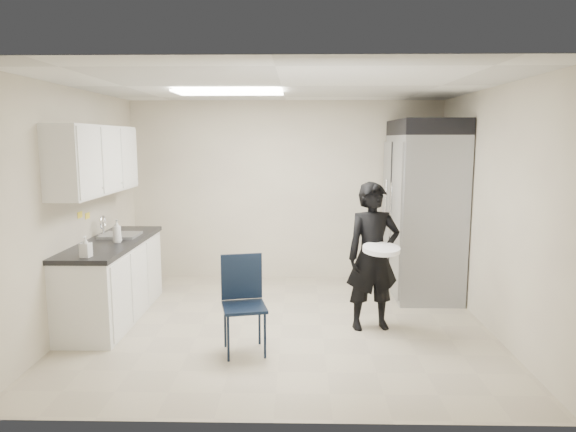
{
  "coord_description": "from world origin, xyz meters",
  "views": [
    {
      "loc": [
        0.18,
        -5.47,
        2.05
      ],
      "look_at": [
        0.06,
        0.2,
        1.2
      ],
      "focal_mm": 32.0,
      "sensor_mm": 36.0,
      "label": 1
    }
  ],
  "objects_px": {
    "folding_chair": "(244,307)",
    "man_tuxedo": "(373,256)",
    "lower_counter": "(113,282)",
    "commercial_fridge": "(423,215)"
  },
  "relations": [
    {
      "from": "lower_counter",
      "to": "folding_chair",
      "type": "relative_size",
      "value": 2.09
    },
    {
      "from": "commercial_fridge",
      "to": "folding_chair",
      "type": "distance_m",
      "value": 3.03
    },
    {
      "from": "folding_chair",
      "to": "man_tuxedo",
      "type": "bearing_deg",
      "value": 14.59
    },
    {
      "from": "lower_counter",
      "to": "commercial_fridge",
      "type": "bearing_deg",
      "value": 15.88
    },
    {
      "from": "lower_counter",
      "to": "commercial_fridge",
      "type": "distance_m",
      "value": 3.98
    },
    {
      "from": "lower_counter",
      "to": "folding_chair",
      "type": "bearing_deg",
      "value": -30.57
    },
    {
      "from": "lower_counter",
      "to": "man_tuxedo",
      "type": "xyz_separation_m",
      "value": [
        2.93,
        -0.26,
        0.37
      ]
    },
    {
      "from": "folding_chair",
      "to": "man_tuxedo",
      "type": "relative_size",
      "value": 0.57
    },
    {
      "from": "commercial_fridge",
      "to": "folding_chair",
      "type": "xyz_separation_m",
      "value": [
        -2.17,
        -2.03,
        -0.59
      ]
    },
    {
      "from": "lower_counter",
      "to": "commercial_fridge",
      "type": "xyz_separation_m",
      "value": [
        3.78,
        1.07,
        0.62
      ]
    }
  ]
}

